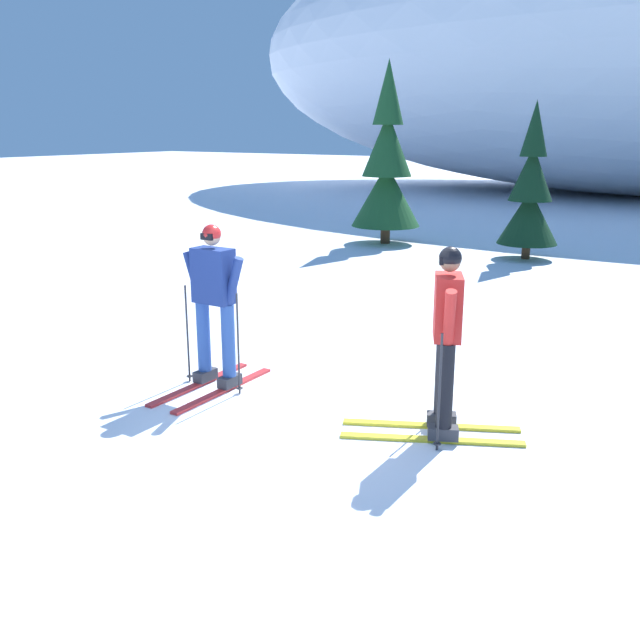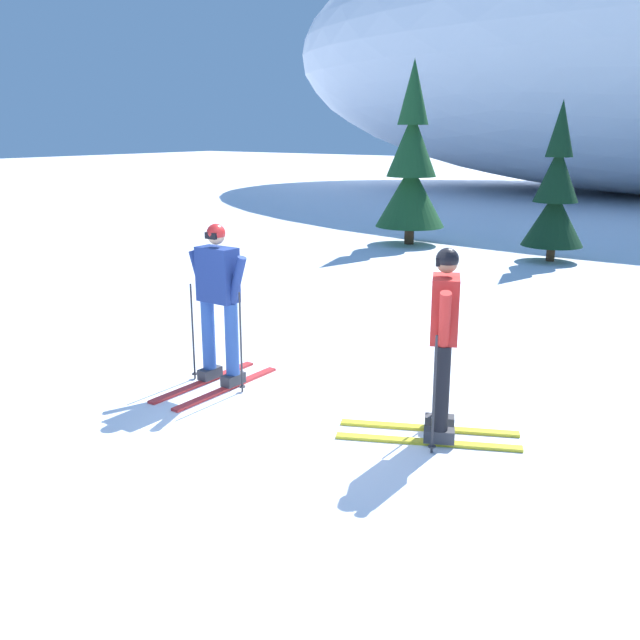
% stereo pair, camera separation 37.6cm
% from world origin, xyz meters
% --- Properties ---
extents(ground_plane, '(120.00, 120.00, 0.00)m').
position_xyz_m(ground_plane, '(0.00, 0.00, 0.00)').
color(ground_plane, white).
extents(skier_red_jacket, '(1.72, 1.13, 1.81)m').
position_xyz_m(skier_red_jacket, '(1.25, 0.69, 0.95)').
color(skier_red_jacket, gold).
rests_on(skier_red_jacket, ground).
extents(skier_navy_jacket, '(0.83, 1.61, 1.83)m').
position_xyz_m(skier_navy_jacket, '(-1.41, 0.54, 0.98)').
color(skier_navy_jacket, red).
rests_on(skier_navy_jacket, ground).
extents(pine_tree_far_left, '(1.70, 1.70, 4.41)m').
position_xyz_m(pine_tree_far_left, '(-4.57, 10.64, 1.84)').
color(pine_tree_far_left, '#47301E').
rests_on(pine_tree_far_left, ground).
extents(pine_tree_center_left, '(1.31, 1.31, 3.40)m').
position_xyz_m(pine_tree_center_left, '(-0.93, 10.39, 1.42)').
color(pine_tree_center_left, '#47301E').
rests_on(pine_tree_center_left, ground).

